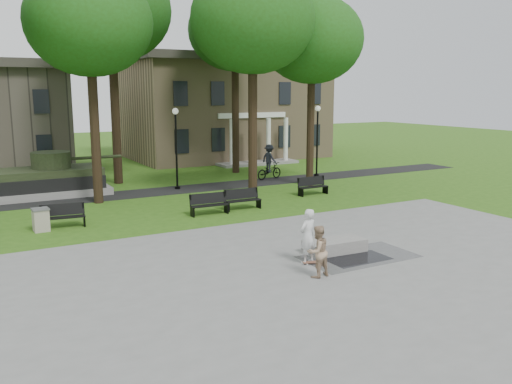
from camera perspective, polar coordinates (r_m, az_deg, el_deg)
ground at (r=21.23m, az=2.37°, el=-5.00°), size 120.00×120.00×0.00m
plaza at (r=17.35m, az=11.08°, el=-8.78°), size 22.00×16.00×0.02m
footpath at (r=31.83m, az=-8.92°, el=0.16°), size 44.00×2.60×0.01m
building_right at (r=48.13m, az=-3.58°, el=8.97°), size 17.00×12.00×8.60m
tree_1 at (r=28.80m, az=-17.17°, el=16.63°), size 6.20×6.20×11.63m
tree_2 at (r=29.78m, az=-0.36°, el=17.57°), size 6.60×6.60×12.16m
tree_3 at (r=32.90m, az=5.93°, el=15.60°), size 6.00×6.00×11.19m
tree_4 at (r=34.86m, az=-15.07°, el=17.99°), size 7.20×7.20×13.50m
tree_5 at (r=38.24m, az=-2.23°, el=16.55°), size 6.40×6.40×12.44m
lamp_mid at (r=31.90m, az=-8.41°, el=5.26°), size 0.36×0.36×4.73m
lamp_right at (r=36.62m, az=6.47°, el=5.98°), size 0.36×0.36×4.73m
tank_monument at (r=32.10m, az=-21.10°, el=1.20°), size 7.45×3.40×2.40m
puddle at (r=19.07m, az=10.69°, el=-6.94°), size 2.20×1.20×0.00m
concrete_block at (r=19.68m, az=8.29°, el=-5.62°), size 2.25×1.10×0.45m
skateboard at (r=18.34m, az=6.15°, el=-7.42°), size 0.80×0.43×0.07m
skateboarder at (r=18.16m, az=5.46°, el=-4.65°), size 0.76×0.59×1.85m
friend_watching at (r=16.90m, az=6.50°, el=-6.23°), size 0.87×0.72×1.63m
cyclist at (r=35.43m, az=1.40°, el=2.86°), size 2.20×1.31×2.27m
park_bench_0 at (r=24.33m, az=-19.70°, el=-2.33°), size 1.84×0.72×1.00m
park_bench_1 at (r=25.39m, az=-5.00°, el=-1.22°), size 1.82×0.60×1.00m
park_bench_2 at (r=26.42m, az=-1.45°, el=-0.71°), size 1.81×0.57×1.00m
park_bench_3 at (r=30.28m, az=5.95°, el=0.70°), size 1.81×0.58×1.00m
trash_bin at (r=24.02m, az=-21.71°, el=-2.72°), size 0.69×0.69×0.96m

